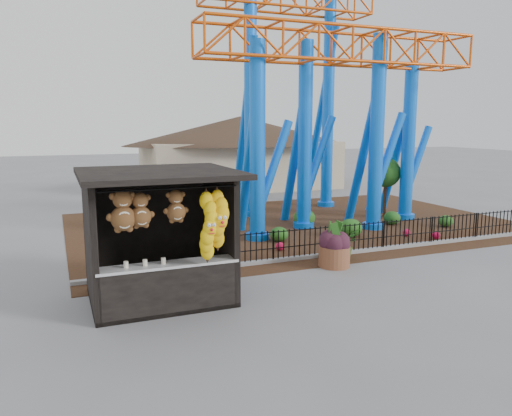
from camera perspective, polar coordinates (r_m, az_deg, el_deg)
name	(u,v)px	position (r m, az deg, el deg)	size (l,w,h in m)	color
ground	(294,298)	(12.31, 4.31, -10.21)	(120.00, 120.00, 0.00)	slate
mulch_bed	(295,224)	(20.94, 4.44, -1.83)	(18.00, 12.00, 0.02)	#331E11
curb	(363,251)	(16.72, 12.11, -4.81)	(18.00, 0.18, 0.12)	gray
prize_booth	(161,239)	(11.76, -10.79, -3.47)	(3.50, 3.40, 3.12)	black
picket_fence	(386,235)	(17.13, 14.66, -3.05)	(12.20, 0.06, 1.00)	black
roller_coaster	(319,67)	(21.36, 7.18, 15.69)	(11.00, 6.37, 10.82)	blue
terracotta_planter	(334,256)	(14.93, 8.93, -5.46)	(0.92, 0.92, 0.62)	brown
planter_foliage	(335,235)	(14.78, 8.99, -3.09)	(0.70, 0.70, 0.64)	#311320
potted_plant	(343,245)	(15.63, 9.95, -4.14)	(0.88, 0.76, 0.97)	#295017
landscaping	(344,223)	(19.71, 9.97, -1.75)	(8.29, 4.41, 0.71)	#204F17
pavilion	(240,141)	(32.37, -1.83, 7.72)	(15.00, 15.00, 4.80)	#BFAD8C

